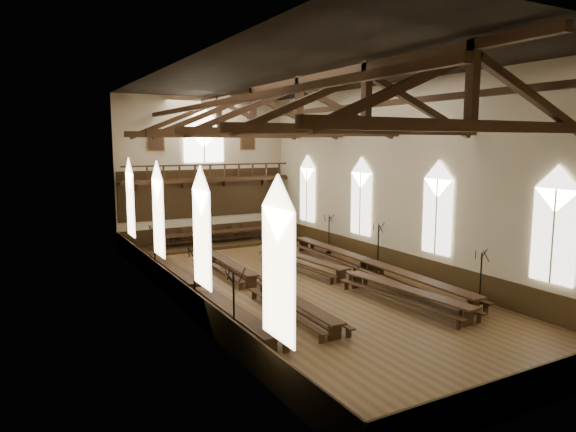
# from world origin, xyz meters

# --- Properties ---
(ground) EXTENTS (26.00, 26.00, 0.00)m
(ground) POSITION_xyz_m (0.00, 0.00, 0.00)
(ground) COLOR brown
(ground) RESTS_ON ground
(room_walls) EXTENTS (26.00, 26.00, 26.00)m
(room_walls) POSITION_xyz_m (0.00, 0.00, 6.46)
(room_walls) COLOR beige
(room_walls) RESTS_ON ground
(wainscot_band) EXTENTS (12.00, 26.00, 1.20)m
(wainscot_band) POSITION_xyz_m (0.00, 0.00, 0.60)
(wainscot_band) COLOR #352610
(wainscot_band) RESTS_ON ground
(side_windows) EXTENTS (11.85, 19.80, 4.50)m
(side_windows) POSITION_xyz_m (-0.00, -0.00, 3.74)
(side_windows) COLOR white
(side_windows) RESTS_ON room_walls
(end_window) EXTENTS (2.80, 0.12, 3.80)m
(end_window) POSITION_xyz_m (0.00, 12.90, 7.22)
(end_window) COLOR white
(end_window) RESTS_ON room_walls
(minstrels_gallery) EXTENTS (11.80, 1.24, 3.70)m
(minstrels_gallery) POSITION_xyz_m (0.00, 12.66, 3.91)
(minstrels_gallery) COLOR #362411
(minstrels_gallery) RESTS_ON room_walls
(portraits) EXTENTS (7.75, 0.09, 1.45)m
(portraits) POSITION_xyz_m (0.00, 12.90, 7.10)
(portraits) COLOR brown
(portraits) RESTS_ON room_walls
(roof_trusses) EXTENTS (11.70, 25.70, 2.80)m
(roof_trusses) POSITION_xyz_m (0.00, -0.00, 8.22)
(roof_trusses) COLOR #362411
(roof_trusses) RESTS_ON room_walls
(refectory_row_a) EXTENTS (1.48, 14.20, 0.73)m
(refectory_row_a) POSITION_xyz_m (-4.96, 0.20, 0.53)
(refectory_row_a) COLOR #362411
(refectory_row_a) RESTS_ON ground
(refectory_row_b) EXTENTS (1.56, 13.78, 0.68)m
(refectory_row_b) POSITION_xyz_m (-2.11, 0.09, 0.50)
(refectory_row_b) COLOR #362411
(refectory_row_b) RESTS_ON ground
(refectory_row_c) EXTENTS (2.16, 14.46, 0.74)m
(refectory_row_c) POSITION_xyz_m (2.26, -0.92, 0.54)
(refectory_row_c) COLOR #362411
(refectory_row_c) RESTS_ON ground
(refectory_row_d) EXTENTS (1.91, 15.01, 0.81)m
(refectory_row_d) POSITION_xyz_m (4.32, 0.11, 0.59)
(refectory_row_d) COLOR #362411
(refectory_row_d) RESTS_ON ground
(dais) EXTENTS (11.40, 2.81, 0.19)m
(dais) POSITION_xyz_m (0.14, 11.40, 0.09)
(dais) COLOR #352610
(dais) RESTS_ON ground
(high_table) EXTENTS (8.46, 0.96, 0.79)m
(high_table) POSITION_xyz_m (0.14, 11.40, 0.86)
(high_table) COLOR #362411
(high_table) RESTS_ON dais
(high_chairs) EXTENTS (5.87, 0.48, 1.02)m
(high_chairs) POSITION_xyz_m (0.14, 12.22, 0.74)
(high_chairs) COLOR #362411
(high_chairs) RESTS_ON dais
(candelabrum_left_near) EXTENTS (0.80, 0.79, 2.69)m
(candelabrum_left_near) POSITION_xyz_m (-5.55, -5.09, 0.82)
(candelabrum_left_near) COLOR black
(candelabrum_left_near) RESTS_ON ground
(candelabrum_left_mid) EXTENTS (0.73, 0.83, 2.69)m
(candelabrum_left_mid) POSITION_xyz_m (-5.55, -0.99, 0.82)
(candelabrum_left_mid) COLOR black
(candelabrum_left_mid) RESTS_ON ground
(candelabrum_left_far) EXTENTS (0.73, 0.84, 2.73)m
(candelabrum_left_far) POSITION_xyz_m (-5.55, 5.30, 0.83)
(candelabrum_left_far) COLOR black
(candelabrum_left_far) RESTS_ON ground
(candelabrum_right_near) EXTENTS (0.72, 0.68, 2.37)m
(candelabrum_right_near) POSITION_xyz_m (5.55, -6.05, 0.72)
(candelabrum_right_near) COLOR black
(candelabrum_right_near) RESTS_ON ground
(candelabrum_right_mid) EXTENTS (0.76, 0.77, 2.59)m
(candelabrum_right_mid) POSITION_xyz_m (5.55, 0.89, 0.79)
(candelabrum_right_mid) COLOR black
(candelabrum_right_mid) RESTS_ON ground
(candelabrum_right_far) EXTENTS (0.73, 0.71, 2.44)m
(candelabrum_right_far) POSITION_xyz_m (5.55, 5.75, 0.74)
(candelabrum_right_far) COLOR black
(candelabrum_right_far) RESTS_ON ground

